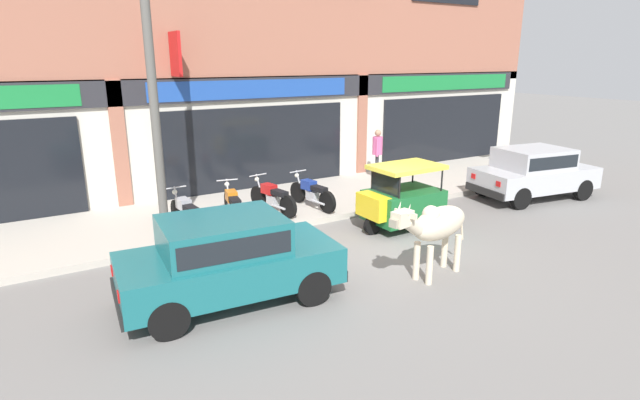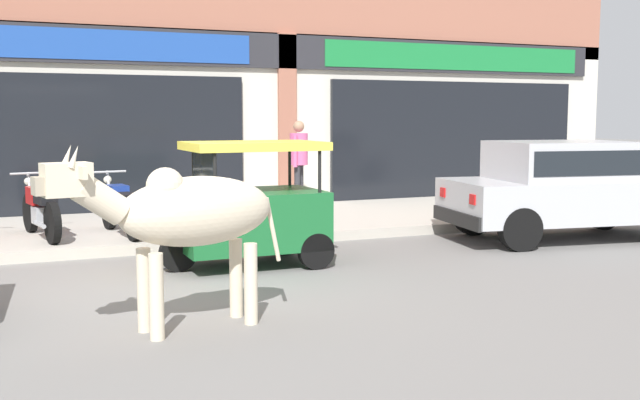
{
  "view_description": "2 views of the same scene",
  "coord_description": "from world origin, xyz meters",
  "px_view_note": "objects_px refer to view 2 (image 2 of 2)",
  "views": [
    {
      "loc": [
        -6.04,
        -7.64,
        3.9
      ],
      "look_at": [
        -0.77,
        1.0,
        1.02
      ],
      "focal_mm": 28.0,
      "sensor_mm": 36.0,
      "label": 1
    },
    {
      "loc": [
        -1.22,
        -7.69,
        1.82
      ],
      "look_at": [
        2.46,
        1.0,
        0.77
      ],
      "focal_mm": 42.0,
      "sensor_mm": 36.0,
      "label": 2
    }
  ],
  "objects_px": {
    "car_0": "(564,185)",
    "motorcycle_2": "(40,210)",
    "auto_rickshaw": "(244,213)",
    "motorcycle_3": "(120,208)",
    "cow": "(186,214)",
    "pedestrian": "(299,156)"
  },
  "relations": [
    {
      "from": "car_0",
      "to": "motorcycle_2",
      "type": "relative_size",
      "value": 2.1
    },
    {
      "from": "auto_rickshaw",
      "to": "motorcycle_3",
      "type": "xyz_separation_m",
      "value": [
        -1.17,
        2.14,
        -0.13
      ]
    },
    {
      "from": "cow",
      "to": "pedestrian",
      "type": "xyz_separation_m",
      "value": [
        3.44,
        6.19,
        0.13
      ]
    },
    {
      "from": "cow",
      "to": "motorcycle_2",
      "type": "distance_m",
      "value": 4.87
    },
    {
      "from": "cow",
      "to": "pedestrian",
      "type": "distance_m",
      "value": 7.08
    },
    {
      "from": "motorcycle_3",
      "to": "car_0",
      "type": "bearing_deg",
      "value": -18.71
    },
    {
      "from": "auto_rickshaw",
      "to": "pedestrian",
      "type": "distance_m",
      "value": 4.35
    },
    {
      "from": "cow",
      "to": "motorcycle_3",
      "type": "relative_size",
      "value": 1.18
    },
    {
      "from": "motorcycle_2",
      "to": "car_0",
      "type": "bearing_deg",
      "value": -17.27
    },
    {
      "from": "cow",
      "to": "pedestrian",
      "type": "height_order",
      "value": "pedestrian"
    },
    {
      "from": "cow",
      "to": "pedestrian",
      "type": "bearing_deg",
      "value": 60.91
    },
    {
      "from": "pedestrian",
      "to": "cow",
      "type": "bearing_deg",
      "value": -119.09
    },
    {
      "from": "auto_rickshaw",
      "to": "motorcycle_3",
      "type": "distance_m",
      "value": 2.45
    },
    {
      "from": "motorcycle_2",
      "to": "pedestrian",
      "type": "xyz_separation_m",
      "value": [
        4.41,
        1.44,
        0.6
      ]
    },
    {
      "from": "motorcycle_2",
      "to": "auto_rickshaw",
      "type": "bearing_deg",
      "value": -45.88
    },
    {
      "from": "cow",
      "to": "motorcycle_3",
      "type": "bearing_deg",
      "value": 88.83
    },
    {
      "from": "car_0",
      "to": "motorcycle_3",
      "type": "height_order",
      "value": "car_0"
    },
    {
      "from": "car_0",
      "to": "auto_rickshaw",
      "type": "relative_size",
      "value": 1.89
    },
    {
      "from": "car_0",
      "to": "auto_rickshaw",
      "type": "xyz_separation_m",
      "value": [
        -4.96,
        -0.07,
        -0.15
      ]
    },
    {
      "from": "car_0",
      "to": "motorcycle_3",
      "type": "bearing_deg",
      "value": 161.29
    },
    {
      "from": "car_0",
      "to": "motorcycle_2",
      "type": "distance_m",
      "value": 7.54
    },
    {
      "from": "motorcycle_2",
      "to": "pedestrian",
      "type": "relative_size",
      "value": 1.12
    }
  ]
}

